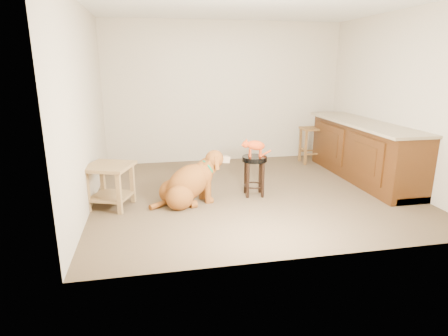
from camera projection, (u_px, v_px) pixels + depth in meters
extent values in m
cube|color=brown|center=(252.00, 192.00, 5.55)|extent=(4.50, 4.00, 0.01)
cube|color=#BFB29A|center=(225.00, 93.00, 7.09)|extent=(4.50, 0.04, 2.60)
cube|color=#BFB29A|center=(315.00, 126.00, 3.32)|extent=(4.50, 0.04, 2.60)
cube|color=#BFB29A|center=(84.00, 107.00, 4.78)|extent=(0.04, 4.00, 2.60)
cube|color=#BFB29A|center=(398.00, 101.00, 5.63)|extent=(0.04, 4.00, 2.60)
cube|color=silver|center=(256.00, 3.00, 4.85)|extent=(4.50, 4.00, 0.04)
cube|color=#43230C|center=(363.00, 152.00, 6.08)|extent=(0.60, 2.50, 0.90)
cube|color=gray|center=(364.00, 123.00, 5.95)|extent=(0.70, 2.56, 0.04)
cube|color=black|center=(363.00, 175.00, 6.20)|extent=(0.52, 2.50, 0.10)
cube|color=#43230C|center=(365.00, 158.00, 5.49)|extent=(0.02, 0.90, 0.62)
cube|color=#43230C|center=(330.00, 143.00, 6.53)|extent=(0.02, 0.90, 0.62)
cube|color=#371C09|center=(364.00, 158.00, 5.49)|extent=(0.02, 0.60, 0.40)
cube|color=#371C09|center=(329.00, 143.00, 6.53)|extent=(0.02, 0.60, 0.40)
cylinder|color=black|center=(260.00, 176.00, 5.47)|extent=(0.04, 0.04, 0.51)
cylinder|color=black|center=(246.00, 176.00, 5.45)|extent=(0.04, 0.04, 0.51)
cylinder|color=black|center=(263.00, 180.00, 5.26)|extent=(0.04, 0.04, 0.51)
cylinder|color=black|center=(248.00, 181.00, 5.24)|extent=(0.04, 0.04, 0.51)
torus|color=black|center=(254.00, 185.00, 5.38)|extent=(0.33, 0.33, 0.02)
cylinder|color=black|center=(255.00, 159.00, 5.28)|extent=(0.35, 0.35, 0.07)
cube|color=brown|center=(314.00, 144.00, 7.27)|extent=(0.04, 0.04, 0.64)
cube|color=brown|center=(300.00, 145.00, 7.23)|extent=(0.04, 0.04, 0.64)
cube|color=brown|center=(321.00, 148.00, 6.99)|extent=(0.04, 0.04, 0.64)
cube|color=brown|center=(306.00, 148.00, 6.95)|extent=(0.04, 0.04, 0.64)
cube|color=brown|center=(311.00, 129.00, 7.02)|extent=(0.38, 0.38, 0.04)
cube|color=olive|center=(132.00, 183.00, 5.07)|extent=(0.07, 0.07, 0.54)
cube|color=olive|center=(103.00, 182.00, 5.14)|extent=(0.07, 0.07, 0.54)
cube|color=olive|center=(119.00, 194.00, 4.66)|extent=(0.07, 0.07, 0.54)
cube|color=olive|center=(87.00, 192.00, 4.73)|extent=(0.07, 0.07, 0.54)
cube|color=olive|center=(109.00, 166.00, 4.82)|extent=(0.72, 0.72, 0.04)
cube|color=olive|center=(111.00, 196.00, 4.93)|extent=(0.61, 0.61, 0.03)
ellipsoid|color=brown|center=(173.00, 191.00, 5.09)|extent=(0.44, 0.40, 0.34)
ellipsoid|color=brown|center=(180.00, 198.00, 4.85)|extent=(0.44, 0.40, 0.34)
cylinder|color=brown|center=(185.00, 197.00, 5.21)|extent=(0.11, 0.13, 0.11)
cylinder|color=brown|center=(193.00, 204.00, 4.94)|extent=(0.11, 0.13, 0.11)
ellipsoid|color=brown|center=(188.00, 183.00, 5.01)|extent=(0.85, 0.60, 0.69)
ellipsoid|color=brown|center=(202.00, 175.00, 5.08)|extent=(0.36, 0.38, 0.35)
cylinder|color=brown|center=(202.00, 185.00, 5.23)|extent=(0.11, 0.11, 0.40)
cylinder|color=brown|center=(208.00, 189.00, 5.06)|extent=(0.11, 0.11, 0.40)
sphere|color=brown|center=(204.00, 196.00, 5.29)|extent=(0.11, 0.11, 0.11)
sphere|color=brown|center=(210.00, 201.00, 5.12)|extent=(0.11, 0.11, 0.11)
cylinder|color=brown|center=(207.00, 166.00, 5.09)|extent=(0.29, 0.24, 0.25)
ellipsoid|color=brown|center=(214.00, 159.00, 5.11)|extent=(0.31, 0.29, 0.24)
cube|color=#91775A|center=(223.00, 159.00, 5.17)|extent=(0.19, 0.13, 0.11)
sphere|color=black|center=(228.00, 158.00, 5.21)|extent=(0.06, 0.06, 0.06)
cube|color=brown|center=(210.00, 159.00, 5.20)|extent=(0.07, 0.08, 0.18)
cube|color=brown|center=(217.00, 163.00, 5.01)|extent=(0.07, 0.08, 0.18)
torus|color=#0C663C|center=(208.00, 167.00, 5.09)|extent=(0.20, 0.26, 0.21)
cylinder|color=#D8BF4C|center=(211.00, 172.00, 5.13)|extent=(0.02, 0.05, 0.05)
cylinder|color=brown|center=(160.00, 204.00, 4.95)|extent=(0.30, 0.25, 0.07)
ellipsoid|color=#A53510|center=(256.00, 145.00, 5.23)|extent=(0.29, 0.16, 0.17)
cylinder|color=#A53510|center=(250.00, 152.00, 5.28)|extent=(0.03, 0.03, 0.10)
sphere|color=#A53510|center=(250.00, 155.00, 5.29)|extent=(0.03, 0.03, 0.03)
cylinder|color=#A53510|center=(250.00, 153.00, 5.21)|extent=(0.03, 0.03, 0.10)
sphere|color=#A53510|center=(250.00, 156.00, 5.23)|extent=(0.03, 0.03, 0.03)
cylinder|color=#A53510|center=(260.00, 152.00, 5.30)|extent=(0.03, 0.03, 0.10)
sphere|color=#A53510|center=(260.00, 155.00, 5.31)|extent=(0.03, 0.03, 0.03)
cylinder|color=#A53510|center=(261.00, 153.00, 5.23)|extent=(0.03, 0.03, 0.10)
sphere|color=#A53510|center=(261.00, 156.00, 5.24)|extent=(0.03, 0.03, 0.03)
sphere|color=#A53510|center=(246.00, 144.00, 5.21)|extent=(0.10, 0.10, 0.10)
sphere|color=#A53510|center=(243.00, 145.00, 5.21)|extent=(0.04, 0.04, 0.04)
sphere|color=brown|center=(242.00, 145.00, 5.21)|extent=(0.02, 0.02, 0.02)
cone|color=#A53510|center=(246.00, 140.00, 5.23)|extent=(0.05, 0.05, 0.05)
cone|color=#C66B60|center=(246.00, 140.00, 5.23)|extent=(0.03, 0.03, 0.03)
cone|color=#A53510|center=(247.00, 141.00, 5.17)|extent=(0.05, 0.05, 0.05)
cone|color=#C66B60|center=(247.00, 141.00, 5.17)|extent=(0.03, 0.03, 0.03)
cylinder|color=#A53510|center=(265.00, 154.00, 5.31)|extent=(0.20, 0.09, 0.10)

